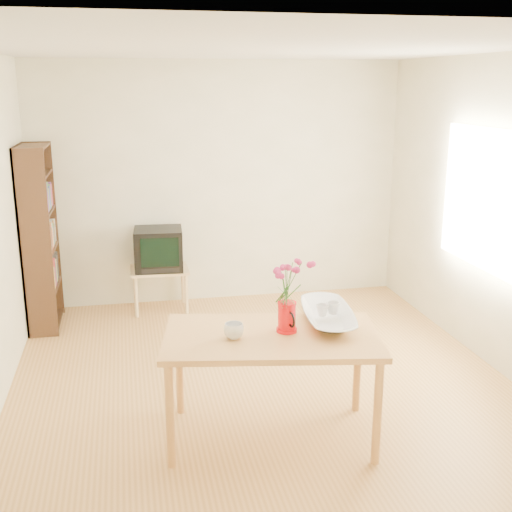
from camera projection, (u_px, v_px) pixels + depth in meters
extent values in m
plane|color=#B17B3E|center=(264.00, 385.00, 5.18)|extent=(4.50, 4.50, 0.00)
plane|color=white|center=(265.00, 47.00, 4.50)|extent=(4.50, 4.50, 0.00)
plane|color=beige|center=(220.00, 184.00, 6.96)|extent=(4.00, 0.00, 4.00)
plane|color=beige|center=(378.00, 342.00, 2.71)|extent=(4.00, 0.00, 4.00)
plane|color=beige|center=(503.00, 217.00, 5.23)|extent=(0.00, 4.50, 4.50)
plane|color=white|center=(482.00, 199.00, 5.48)|extent=(0.00, 1.30, 1.30)
cube|color=#C88744|center=(272.00, 337.00, 4.24)|extent=(1.54, 1.05, 0.04)
cylinder|color=#C88744|center=(170.00, 416.00, 3.99)|extent=(0.06, 0.06, 0.71)
cylinder|color=#C88744|center=(378.00, 413.00, 4.03)|extent=(0.06, 0.06, 0.71)
cylinder|color=#C88744|center=(179.00, 368.00, 4.66)|extent=(0.06, 0.06, 0.71)
cylinder|color=#C88744|center=(357.00, 366.00, 4.69)|extent=(0.06, 0.06, 0.71)
cube|color=#DEBA7D|center=(159.00, 270.00, 6.79)|extent=(0.60, 0.45, 0.03)
cylinder|color=#DEBA7D|center=(136.00, 297.00, 6.62)|extent=(0.04, 0.04, 0.43)
cylinder|color=#DEBA7D|center=(186.00, 294.00, 6.72)|extent=(0.04, 0.04, 0.43)
cylinder|color=#DEBA7D|center=(135.00, 287.00, 6.97)|extent=(0.04, 0.04, 0.43)
cylinder|color=#DEBA7D|center=(183.00, 284.00, 7.07)|extent=(0.04, 0.04, 0.43)
cube|color=#331D11|center=(36.00, 246.00, 5.92)|extent=(0.28, 0.02, 1.80)
cube|color=#331D11|center=(44.00, 230.00, 6.55)|extent=(0.28, 0.03, 1.80)
cube|color=#331D11|center=(26.00, 239.00, 6.21)|extent=(0.02, 0.70, 1.80)
cube|color=#331D11|center=(47.00, 321.00, 6.46)|extent=(0.27, 0.65, 0.02)
cube|color=#331D11|center=(44.00, 287.00, 6.37)|extent=(0.27, 0.65, 0.02)
cube|color=#331D11|center=(41.00, 250.00, 6.27)|extent=(0.27, 0.65, 0.02)
cube|color=#331D11|center=(37.00, 212.00, 6.17)|extent=(0.27, 0.65, 0.02)
cube|color=#331D11|center=(34.00, 174.00, 6.07)|extent=(0.27, 0.65, 0.02)
cube|color=#331D11|center=(32.00, 147.00, 6.00)|extent=(0.27, 0.65, 0.02)
cylinder|color=red|center=(287.00, 318.00, 4.26)|extent=(0.12, 0.12, 0.20)
cylinder|color=red|center=(287.00, 330.00, 4.29)|extent=(0.14, 0.14, 0.02)
cylinder|color=red|center=(287.00, 303.00, 4.24)|extent=(0.13, 0.13, 0.01)
cone|color=red|center=(288.00, 309.00, 4.19)|extent=(0.05, 0.07, 0.06)
torus|color=black|center=(286.00, 312.00, 4.33)|extent=(0.03, 0.10, 0.10)
imported|color=white|center=(234.00, 331.00, 4.16)|extent=(0.14, 0.14, 0.10)
imported|color=white|center=(329.00, 288.00, 4.41)|extent=(0.57, 0.57, 0.48)
imported|color=white|center=(323.00, 295.00, 4.42)|extent=(0.10, 0.10, 0.07)
imported|color=white|center=(334.00, 293.00, 4.45)|extent=(0.10, 0.10, 0.07)
cube|color=black|center=(159.00, 249.00, 6.73)|extent=(0.52, 0.48, 0.43)
cube|color=black|center=(158.00, 245.00, 6.80)|extent=(0.36, 0.27, 0.30)
cube|color=black|center=(160.00, 252.00, 6.50)|extent=(0.39, 0.04, 0.30)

